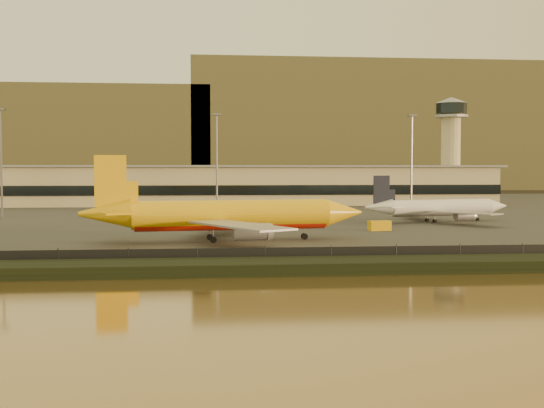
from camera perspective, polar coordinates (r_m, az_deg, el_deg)
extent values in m
plane|color=black|center=(94.89, 2.32, -4.16)|extent=(900.00, 900.00, 0.00)
cube|color=black|center=(78.14, 4.06, -5.19)|extent=(320.00, 7.00, 1.40)
cube|color=#2D2D2D|center=(189.05, -1.67, -0.55)|extent=(320.00, 220.00, 0.20)
cube|color=black|center=(81.97, 3.59, -4.38)|extent=(300.00, 0.05, 2.20)
cube|color=tan|center=(218.70, -2.22, 1.53)|extent=(160.00, 22.00, 12.00)
cube|color=black|center=(207.55, -2.03, 1.17)|extent=(160.00, 0.60, 3.00)
cube|color=gray|center=(218.63, -2.22, 3.18)|extent=(164.00, 24.00, 0.60)
cylinder|color=tan|center=(239.15, 14.71, 3.71)|extent=(6.40, 6.40, 30.00)
cylinder|color=black|center=(239.98, 14.77, 7.71)|extent=(10.40, 10.40, 3.50)
cone|color=gray|center=(240.22, 14.77, 8.37)|extent=(11.20, 11.20, 2.00)
cylinder|color=gray|center=(239.78, 14.76, 7.11)|extent=(11.20, 11.20, 0.80)
cylinder|color=slate|center=(169.85, -21.72, 3.09)|extent=(0.50, 0.50, 25.00)
cube|color=slate|center=(170.39, -21.80, 7.36)|extent=(2.20, 2.20, 0.40)
cylinder|color=slate|center=(173.27, -4.64, 3.28)|extent=(0.50, 0.50, 25.00)
cube|color=slate|center=(173.80, -4.66, 7.47)|extent=(2.20, 2.20, 0.40)
cylinder|color=slate|center=(179.28, 11.59, 3.22)|extent=(0.50, 0.50, 25.00)
cube|color=slate|center=(179.79, 11.64, 7.27)|extent=(2.20, 2.20, 0.40)
cube|color=brown|center=(445.93, 7.77, 5.95)|extent=(220.00, 160.00, 70.00)
cylinder|color=#E3AB0B|center=(108.90, -3.38, -0.85)|extent=(31.81, 8.35, 4.55)
cylinder|color=red|center=(108.96, -3.38, -1.26)|extent=(30.82, 7.25, 3.55)
cone|color=#E3AB0B|center=(113.45, 6.03, -0.70)|extent=(6.63, 5.26, 4.55)
cone|color=#E3AB0B|center=(107.49, -13.80, -0.80)|extent=(8.37, 5.47, 4.55)
cube|color=#E3AB0B|center=(107.27, -13.37, 1.88)|extent=(4.82, 0.95, 7.96)
cube|color=#E3AB0B|center=(111.99, -12.86, -0.46)|extent=(5.12, 5.08, 0.27)
cube|color=#E3AB0B|center=(102.91, -12.88, -0.76)|extent=(5.79, 5.77, 0.27)
cube|color=gray|center=(120.78, -4.72, -0.85)|extent=(11.01, 20.60, 0.27)
cylinder|color=gray|center=(118.28, -3.47, -1.54)|extent=(5.51, 3.12, 2.50)
cube|color=gray|center=(96.90, -2.74, -1.79)|extent=(14.90, 20.18, 0.27)
cylinder|color=gray|center=(100.30, -1.80, -2.35)|extent=(5.51, 3.12, 2.50)
cylinder|color=black|center=(111.78, 2.72, -2.71)|extent=(1.09, 0.91, 1.00)
cylinder|color=slate|center=(111.73, 2.73, -2.44)|extent=(0.17, 0.17, 2.05)
cylinder|color=black|center=(106.73, -4.94, -2.99)|extent=(1.09, 0.91, 1.00)
cylinder|color=slate|center=(106.67, -4.94, -2.71)|extent=(0.17, 0.17, 2.05)
cylinder|color=black|center=(110.77, -5.23, -2.77)|extent=(1.09, 0.91, 1.00)
cylinder|color=slate|center=(110.71, -5.23, -2.50)|extent=(0.17, 0.17, 2.05)
cylinder|color=silver|center=(152.11, 13.97, -0.26)|extent=(24.43, 8.86, 3.38)
cylinder|color=gray|center=(152.14, 13.96, -0.48)|extent=(23.60, 7.98, 2.63)
cone|color=silver|center=(160.44, 18.32, -0.16)|extent=(5.37, 4.37, 3.38)
cone|color=silver|center=(144.42, 8.90, -0.27)|extent=(6.69, 4.68, 3.38)
cube|color=black|center=(144.57, 9.15, 1.20)|extent=(3.68, 1.11, 5.91)
cube|color=silver|center=(148.01, 8.75, -0.10)|extent=(3.63, 3.47, 0.20)
cube|color=silver|center=(142.08, 10.02, -0.23)|extent=(4.55, 4.49, 0.20)
cube|color=gray|center=(159.65, 11.95, -0.30)|extent=(6.98, 15.73, 0.20)
cylinder|color=gray|center=(158.64, 12.89, -0.66)|extent=(4.37, 2.74, 1.86)
cube|color=gray|center=(144.06, 15.74, -0.69)|extent=(12.63, 15.13, 0.20)
cylinder|color=gray|center=(146.95, 15.77, -0.99)|extent=(4.37, 2.74, 1.86)
cylinder|color=black|center=(157.51, 16.79, -1.22)|extent=(0.86, 0.75, 0.74)
cylinder|color=slate|center=(157.48, 16.79, -1.08)|extent=(0.18, 0.18, 1.52)
cylinder|color=black|center=(149.65, 13.45, -1.39)|extent=(0.86, 0.75, 0.74)
cylinder|color=slate|center=(149.62, 13.46, -1.24)|extent=(0.18, 0.18, 1.52)
cylinder|color=black|center=(152.22, 12.84, -1.31)|extent=(0.86, 0.75, 0.74)
cylinder|color=slate|center=(152.19, 12.84, -1.17)|extent=(0.18, 0.18, 1.52)
cube|color=#E3AB0B|center=(128.88, 8.99, -1.80)|extent=(4.34, 2.49, 1.84)
cube|color=silver|center=(131.20, -7.45, -1.72)|extent=(4.17, 2.54, 1.75)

